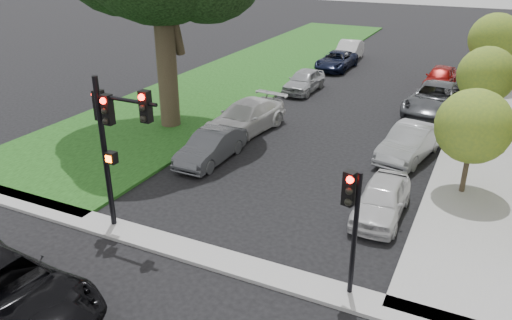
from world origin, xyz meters
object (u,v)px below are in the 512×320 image
at_px(car_parked_2, 437,99).
at_px(traffic_signal_secondary, 352,212).
at_px(car_parked_1, 410,142).
at_px(small_tree_b, 486,75).
at_px(small_tree_c, 495,39).
at_px(traffic_signal_main, 112,129).
at_px(car_parked_8, 336,61).
at_px(car_parked_0, 382,199).
at_px(car_parked_6, 245,118).
at_px(car_parked_9, 349,51).
at_px(small_tree_a, 474,126).
at_px(car_parked_3, 440,77).
at_px(car_parked_7, 304,81).
at_px(car_parked_5, 211,147).

bearing_deg(car_parked_2, traffic_signal_secondary, -83.76).
bearing_deg(car_parked_1, small_tree_b, 76.37).
bearing_deg(car_parked_2, small_tree_b, -29.67).
height_order(small_tree_c, traffic_signal_main, traffic_signal_main).
xyz_separation_m(traffic_signal_main, car_parked_8, (-0.50, 24.10, -2.83)).
relative_size(traffic_signal_main, car_parked_0, 1.33).
height_order(car_parked_0, car_parked_6, car_parked_6).
height_order(traffic_signal_main, car_parked_6, traffic_signal_main).
xyz_separation_m(car_parked_1, car_parked_9, (-7.77, 17.51, 0.02)).
bearing_deg(traffic_signal_main, car_parked_6, 93.11).
bearing_deg(small_tree_a, car_parked_3, 100.36).
bearing_deg(car_parked_9, car_parked_1, -70.19).
xyz_separation_m(small_tree_b, car_parked_8, (-10.10, 8.94, -2.07)).
bearing_deg(car_parked_1, car_parked_7, 146.15).
distance_m(car_parked_7, car_parked_8, 6.49).
bearing_deg(car_parked_3, car_parked_7, -145.52).
height_order(car_parked_3, car_parked_5, car_parked_3).
bearing_deg(car_parked_0, car_parked_2, 88.78).
bearing_deg(traffic_signal_main, small_tree_c, 67.51).
distance_m(small_tree_a, car_parked_3, 15.11).
relative_size(traffic_signal_secondary, car_parked_9, 0.80).
relative_size(small_tree_a, car_parked_8, 0.87).
relative_size(small_tree_b, small_tree_c, 0.87).
distance_m(car_parked_6, car_parked_9, 17.77).
bearing_deg(car_parked_2, car_parked_5, -118.80).
xyz_separation_m(small_tree_a, car_parked_0, (-2.33, -2.94, -2.00)).
relative_size(small_tree_c, traffic_signal_secondary, 1.31).
bearing_deg(car_parked_1, small_tree_a, -36.08).
xyz_separation_m(car_parked_0, car_parked_3, (-0.37, 17.68, 0.05)).
height_order(car_parked_5, car_parked_7, car_parked_7).
bearing_deg(traffic_signal_secondary, car_parked_0, 91.31).
relative_size(car_parked_0, car_parked_8, 0.83).
height_order(car_parked_0, car_parked_7, car_parked_7).
bearing_deg(car_parked_3, traffic_signal_secondary, -85.59).
bearing_deg(traffic_signal_main, car_parked_0, 31.40).
relative_size(car_parked_1, car_parked_2, 0.75).
bearing_deg(car_parked_8, small_tree_c, -4.10).
bearing_deg(traffic_signal_main, car_parked_8, 91.19).
distance_m(small_tree_c, car_parked_0, 19.06).
distance_m(car_parked_0, car_parked_6, 9.40).
height_order(car_parked_2, car_parked_8, car_parked_2).
xyz_separation_m(small_tree_a, car_parked_3, (-2.69, 14.74, -1.95)).
distance_m(traffic_signal_secondary, car_parked_5, 9.84).
xyz_separation_m(car_parked_0, car_parked_2, (0.11, 12.33, 0.15)).
bearing_deg(traffic_signal_secondary, traffic_signal_main, 179.69).
xyz_separation_m(small_tree_c, car_parked_8, (-10.10, 0.90, -2.47)).
xyz_separation_m(small_tree_a, car_parked_2, (-2.22, 9.38, -1.85)).
relative_size(car_parked_0, car_parked_9, 0.85).
relative_size(car_parked_1, car_parked_3, 1.06).
bearing_deg(small_tree_b, car_parked_1, -114.52).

